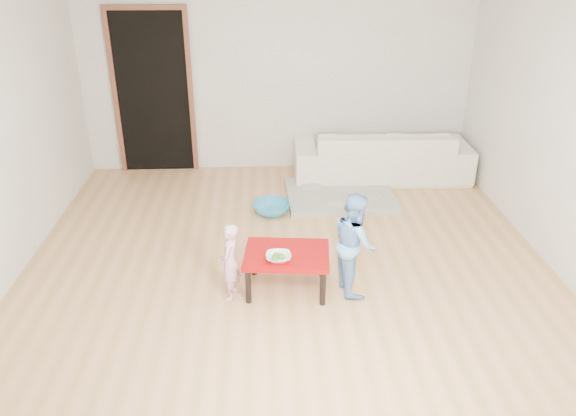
{
  "coord_description": "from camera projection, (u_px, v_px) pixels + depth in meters",
  "views": [
    {
      "loc": [
        -0.21,
        -4.7,
        2.81
      ],
      "look_at": [
        0.0,
        -0.2,
        0.65
      ],
      "focal_mm": 35.0,
      "sensor_mm": 36.0,
      "label": 1
    }
  ],
  "objects": [
    {
      "name": "floor",
      "position": [
        287.0,
        259.0,
        5.46
      ],
      "size": [
        5.0,
        5.0,
        0.01
      ],
      "primitive_type": "cube",
      "color": "tan",
      "rests_on": "ground"
    },
    {
      "name": "bowl",
      "position": [
        278.0,
        257.0,
        4.73
      ],
      "size": [
        0.21,
        0.21,
        0.05
      ],
      "primitive_type": "imported",
      "color": "white",
      "rests_on": "red_table"
    },
    {
      "name": "child_pink",
      "position": [
        230.0,
        262.0,
        4.74
      ],
      "size": [
        0.21,
        0.28,
        0.7
      ],
      "primitive_type": "imported",
      "rotation": [
        0.0,
        0.0,
        -1.74
      ],
      "color": "#D96392",
      "rests_on": "floor"
    },
    {
      "name": "sofa",
      "position": [
        381.0,
        153.0,
        7.22
      ],
      "size": [
        2.24,
        0.91,
        0.65
      ],
      "primitive_type": "imported",
      "rotation": [
        0.0,
        0.0,
        3.12
      ],
      "color": "white",
      "rests_on": "floor"
    },
    {
      "name": "blanket",
      "position": [
        340.0,
        195.0,
        6.76
      ],
      "size": [
        1.3,
        1.1,
        0.06
      ],
      "primitive_type": null,
      "rotation": [
        0.0,
        0.0,
        0.03
      ],
      "color": "#AAA996",
      "rests_on": "floor"
    },
    {
      "name": "broccoli",
      "position": [
        278.0,
        257.0,
        4.73
      ],
      "size": [
        0.12,
        0.12,
        0.06
      ],
      "primitive_type": null,
      "color": "#2D5919",
      "rests_on": "red_table"
    },
    {
      "name": "cushion",
      "position": [
        350.0,
        146.0,
        6.97
      ],
      "size": [
        0.52,
        0.48,
        0.12
      ],
      "primitive_type": "cube",
      "rotation": [
        0.0,
        0.0,
        -0.16
      ],
      "color": "orange",
      "rests_on": "sofa"
    },
    {
      "name": "back_wall",
      "position": [
        278.0,
        71.0,
        7.15
      ],
      "size": [
        5.0,
        0.02,
        2.6
      ],
      "primitive_type": "cube",
      "color": "silver",
      "rests_on": "floor"
    },
    {
      "name": "red_table",
      "position": [
        287.0,
        271.0,
        4.93
      ],
      "size": [
        0.78,
        0.62,
        0.37
      ],
      "primitive_type": null,
      "rotation": [
        0.0,
        0.0,
        -0.1
      ],
      "color": "#940808",
      "rests_on": "floor"
    },
    {
      "name": "child_blue",
      "position": [
        354.0,
        243.0,
        4.82
      ],
      "size": [
        0.41,
        0.49,
        0.92
      ],
      "primitive_type": "imported",
      "rotation": [
        0.0,
        0.0,
        1.73
      ],
      "color": "#6BB5F8",
      "rests_on": "floor"
    },
    {
      "name": "basin",
      "position": [
        271.0,
        208.0,
        6.35
      ],
      "size": [
        0.42,
        0.42,
        0.13
      ],
      "primitive_type": "imported",
      "color": "#3392C1",
      "rests_on": "floor"
    },
    {
      "name": "right_wall",
      "position": [
        566.0,
        127.0,
        5.01
      ],
      "size": [
        0.02,
        5.0,
        2.6
      ],
      "primitive_type": "cube",
      "color": "silver",
      "rests_on": "floor"
    },
    {
      "name": "doorway",
      "position": [
        153.0,
        94.0,
        7.18
      ],
      "size": [
        1.02,
        0.08,
        2.11
      ],
      "primitive_type": null,
      "color": "brown",
      "rests_on": "back_wall"
    }
  ]
}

